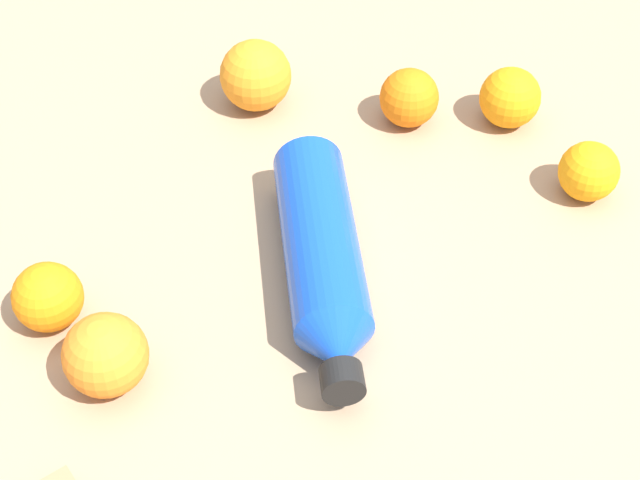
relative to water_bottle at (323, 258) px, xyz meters
The scene contains 8 objects.
ground_plane 0.06m from the water_bottle, 103.54° to the left, with size 2.40×2.40×0.00m, color #9E7F60.
water_bottle is the anchor object (origin of this frame).
orange_0 0.29m from the water_bottle, 154.15° to the left, with size 0.08×0.08×0.08m, color orange.
orange_1 0.22m from the water_bottle, 99.79° to the right, with size 0.07×0.07×0.07m, color orange.
orange_2 0.33m from the water_bottle, 98.26° to the left, with size 0.07×0.07×0.07m, color orange.
orange_3 0.30m from the water_bottle, 73.41° to the left, with size 0.06×0.06×0.06m, color orange.
orange_4 0.26m from the water_bottle, 121.03° to the right, with size 0.07×0.07×0.07m, color orange.
orange_5 0.27m from the water_bottle, 117.29° to the left, with size 0.07×0.07×0.07m, color orange.
Camera 1 is at (0.46, -0.44, 0.69)m, focal length 52.53 mm.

